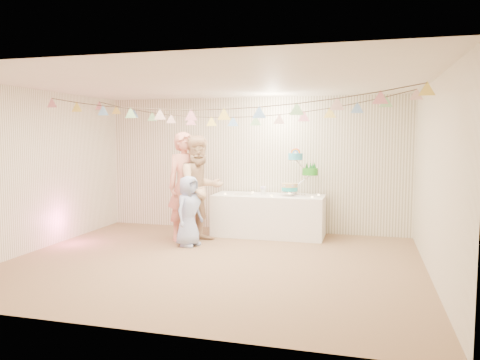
% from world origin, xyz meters
% --- Properties ---
extents(floor, '(6.00, 6.00, 0.00)m').
position_xyz_m(floor, '(0.00, 0.00, 0.00)').
color(floor, '#806145').
rests_on(floor, ground).
extents(ceiling, '(6.00, 6.00, 0.00)m').
position_xyz_m(ceiling, '(0.00, 0.00, 2.60)').
color(ceiling, beige).
rests_on(ceiling, ground).
extents(back_wall, '(6.00, 6.00, 0.00)m').
position_xyz_m(back_wall, '(0.00, 2.50, 1.30)').
color(back_wall, white).
rests_on(back_wall, ground).
extents(front_wall, '(6.00, 6.00, 0.00)m').
position_xyz_m(front_wall, '(0.00, -2.50, 1.30)').
color(front_wall, white).
rests_on(front_wall, ground).
extents(left_wall, '(5.00, 5.00, 0.00)m').
position_xyz_m(left_wall, '(-3.00, 0.00, 1.30)').
color(left_wall, white).
rests_on(left_wall, ground).
extents(right_wall, '(5.00, 5.00, 0.00)m').
position_xyz_m(right_wall, '(3.00, 0.00, 1.30)').
color(right_wall, white).
rests_on(right_wall, ground).
extents(table, '(2.04, 0.82, 0.77)m').
position_xyz_m(table, '(0.42, 2.03, 0.38)').
color(table, white).
rests_on(table, floor).
extents(cake_stand, '(0.72, 0.42, 0.80)m').
position_xyz_m(cake_stand, '(0.97, 2.08, 1.15)').
color(cake_stand, silver).
rests_on(cake_stand, table).
extents(cake_bottom, '(0.31, 0.31, 0.15)m').
position_xyz_m(cake_bottom, '(0.82, 2.02, 0.84)').
color(cake_bottom, '#26B1AF').
rests_on(cake_bottom, cake_stand).
extents(cake_middle, '(0.27, 0.27, 0.22)m').
position_xyz_m(cake_middle, '(1.15, 2.17, 1.11)').
color(cake_middle, '#269320').
rests_on(cake_middle, cake_stand).
extents(cake_top_tier, '(0.25, 0.25, 0.19)m').
position_xyz_m(cake_top_tier, '(0.91, 2.05, 1.38)').
color(cake_top_tier, '#3FA7C7').
rests_on(cake_top_tier, cake_stand).
extents(platter, '(0.37, 0.37, 0.02)m').
position_xyz_m(platter, '(-0.06, 1.98, 0.76)').
color(platter, white).
rests_on(platter, table).
extents(posy, '(0.14, 0.14, 0.16)m').
position_xyz_m(posy, '(0.31, 2.08, 0.83)').
color(posy, white).
rests_on(posy, table).
extents(person_adult_a, '(0.82, 0.82, 1.93)m').
position_xyz_m(person_adult_a, '(-0.93, 1.31, 0.96)').
color(person_adult_a, tan).
rests_on(person_adult_a, floor).
extents(person_adult_b, '(1.12, 1.15, 1.86)m').
position_xyz_m(person_adult_b, '(-0.64, 1.25, 0.93)').
color(person_adult_b, tan).
rests_on(person_adult_b, floor).
extents(person_child, '(0.53, 0.67, 1.19)m').
position_xyz_m(person_child, '(-0.72, 0.88, 0.59)').
color(person_child, '#9CADDD').
rests_on(person_child, floor).
extents(bunting_back, '(5.60, 1.10, 0.40)m').
position_xyz_m(bunting_back, '(0.00, 1.10, 2.35)').
color(bunting_back, pink).
rests_on(bunting_back, ceiling).
extents(bunting_front, '(5.60, 0.90, 0.36)m').
position_xyz_m(bunting_front, '(0.00, -0.20, 2.32)').
color(bunting_front, '#72A5E5').
rests_on(bunting_front, ceiling).
extents(tealight_0, '(0.04, 0.04, 0.03)m').
position_xyz_m(tealight_0, '(-0.38, 1.88, 0.78)').
color(tealight_0, '#FFD88C').
rests_on(tealight_0, table).
extents(tealight_1, '(0.04, 0.04, 0.03)m').
position_xyz_m(tealight_1, '(0.07, 2.21, 0.78)').
color(tealight_1, '#FFD88C').
rests_on(tealight_1, table).
extents(tealight_2, '(0.04, 0.04, 0.03)m').
position_xyz_m(tealight_2, '(0.52, 1.81, 0.78)').
color(tealight_2, '#FFD88C').
rests_on(tealight_2, table).
extents(tealight_3, '(0.04, 0.04, 0.03)m').
position_xyz_m(tealight_3, '(0.77, 2.25, 0.78)').
color(tealight_3, '#FFD88C').
rests_on(tealight_3, table).
extents(tealight_4, '(0.04, 0.04, 0.03)m').
position_xyz_m(tealight_4, '(1.24, 1.85, 0.78)').
color(tealight_4, '#FFD88C').
rests_on(tealight_4, table).
extents(tealight_5, '(0.04, 0.04, 0.03)m').
position_xyz_m(tealight_5, '(1.32, 2.18, 0.78)').
color(tealight_5, '#FFD88C').
rests_on(tealight_5, table).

